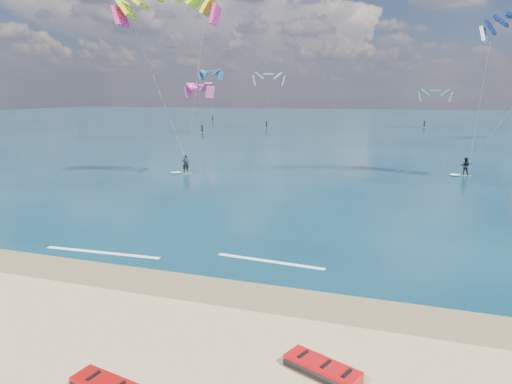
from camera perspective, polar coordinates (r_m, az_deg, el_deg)
ground at (r=52.74m, az=8.21°, el=4.35°), size 320.00×320.00×0.00m
wet_sand_strip at (r=18.45m, az=-12.75°, el=-10.74°), size 320.00×2.40×0.01m
sea at (r=116.05m, az=13.82°, el=8.37°), size 320.00×200.00×0.04m
packed_kite_mid at (r=12.82m, az=8.24°, el=-21.59°), size 2.42×1.77×0.37m
kitesurfer_main at (r=38.03m, az=-9.92°, el=13.46°), size 8.56×7.78×15.59m
kitesurfer_far at (r=41.60m, az=27.87°, el=11.09°), size 8.27×6.25×13.95m
shoreline_foam at (r=20.69m, az=-9.88°, el=-7.93°), size 12.86×1.87×0.01m
distant_kites at (r=92.18m, az=6.44°, el=10.91°), size 70.99×36.52×12.51m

